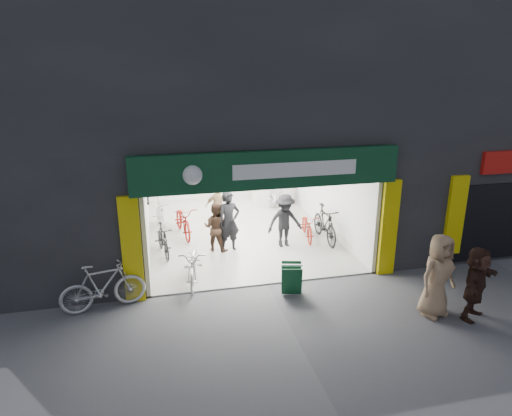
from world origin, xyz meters
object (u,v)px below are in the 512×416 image
object	(u,v)px
bike_left_front	(194,264)
parked_bike	(103,286)
sandwich_board	(292,278)
pedestrian_near	(438,276)
bike_right_front	(325,224)

from	to	relation	value
bike_left_front	parked_bike	bearing A→B (deg)	-149.31
parked_bike	sandwich_board	world-z (taller)	parked_bike
pedestrian_near	bike_right_front	bearing A→B (deg)	83.42
bike_left_front	sandwich_board	distance (m)	2.55
parked_bike	sandwich_board	bearing A→B (deg)	-105.39
bike_right_front	sandwich_board	xyz separation A→B (m)	(-2.03, -3.04, -0.16)
bike_right_front	sandwich_board	distance (m)	3.66
bike_left_front	bike_right_front	xyz separation A→B (m)	(4.30, 1.89, 0.08)
pedestrian_near	sandwich_board	size ratio (longest dim) A/B	2.55
bike_right_front	sandwich_board	world-z (taller)	bike_right_front
sandwich_board	pedestrian_near	bearing A→B (deg)	-16.00
bike_left_front	bike_right_front	distance (m)	4.70
bike_left_front	pedestrian_near	bearing A→B (deg)	-20.93
pedestrian_near	parked_bike	bearing A→B (deg)	149.01
parked_bike	pedestrian_near	bearing A→B (deg)	-116.80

